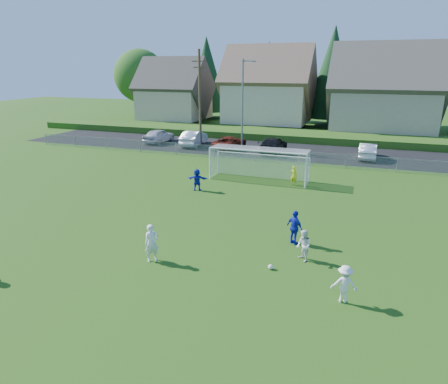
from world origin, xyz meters
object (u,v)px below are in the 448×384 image
at_px(player_white_c, 344,284).
at_px(car_c, 230,143).
at_px(goalkeeper, 294,176).
at_px(player_white_b, 304,246).
at_px(player_blue_a, 295,228).
at_px(car_d, 273,145).
at_px(soccer_goal, 260,159).
at_px(soccer_ball, 271,267).
at_px(player_white_a, 152,243).
at_px(player_blue_b, 197,180).
at_px(car_a, 159,136).
at_px(car_f, 367,151).
at_px(car_b, 194,138).

distance_m(player_white_c, car_c, 28.77).
bearing_deg(goalkeeper, player_white_b, 113.46).
bearing_deg(player_blue_a, car_d, -38.43).
bearing_deg(soccer_goal, goalkeeper, -11.40).
height_order(goalkeeper, car_c, goalkeeper).
relative_size(soccer_ball, player_white_a, 0.13).
height_order(player_white_a, player_blue_a, player_white_a).
height_order(player_blue_b, car_a, car_a).
height_order(car_a, soccer_goal, soccer_goal).
height_order(player_white_a, car_a, player_white_a).
bearing_deg(goalkeeper, soccer_goal, -0.17).
bearing_deg(soccer_goal, player_white_b, -66.81).
bearing_deg(player_white_b, player_white_a, -107.90).
bearing_deg(player_blue_b, goalkeeper, -159.65).
height_order(player_white_b, player_blue_b, player_blue_b).
bearing_deg(soccer_ball, goalkeeper, 96.02).
relative_size(player_blue_a, car_c, 0.35).
relative_size(car_c, soccer_goal, 0.66).
height_order(player_blue_a, goalkeeper, player_blue_a).
distance_m(player_blue_a, soccer_goal, 11.62).
bearing_deg(soccer_goal, player_white_a, -94.18).
bearing_deg(player_white_b, soccer_ball, -80.45).
xyz_separation_m(player_white_c, car_a, (-22.00, 26.41, 0.04)).
bearing_deg(player_white_a, player_white_c, -47.80).
relative_size(player_blue_a, goalkeeper, 1.19).
relative_size(car_c, car_f, 1.11).
xyz_separation_m(player_white_a, car_a, (-13.75, 25.89, -0.08)).
distance_m(soccer_ball, car_b, 28.50).
bearing_deg(player_blue_a, car_a, -12.78).
distance_m(player_blue_b, car_f, 18.38).
xyz_separation_m(player_white_b, player_blue_a, (-0.69, 1.65, 0.13)).
bearing_deg(player_blue_b, player_blue_a, 130.72).
distance_m(soccer_ball, player_white_b, 1.83).
relative_size(car_a, car_f, 1.04).
xyz_separation_m(player_white_c, car_c, (-13.18, 25.57, -0.06)).
relative_size(player_blue_b, soccer_goal, 0.21).
bearing_deg(car_d, soccer_goal, 96.74).
xyz_separation_m(soccer_ball, player_white_c, (3.09, -1.52, 0.62)).
bearing_deg(car_b, soccer_ball, 115.30).
distance_m(player_blue_a, car_a, 29.31).
distance_m(soccer_ball, player_white_a, 5.31).
distance_m(player_white_b, car_f, 22.99).
bearing_deg(player_blue_b, soccer_ball, 118.45).
distance_m(car_a, car_c, 8.86).
relative_size(soccer_ball, car_f, 0.05).
bearing_deg(player_white_b, player_white_c, -3.05).
distance_m(player_blue_b, soccer_goal, 5.41).
bearing_deg(goalkeeper, car_a, -22.87).
distance_m(player_blue_b, goalkeeper, 7.09).
bearing_deg(goalkeeper, soccer_ball, 107.25).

